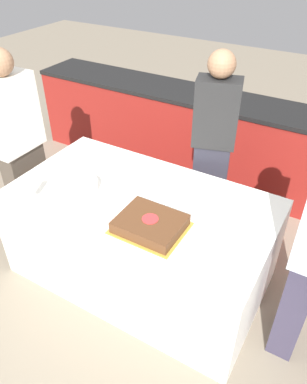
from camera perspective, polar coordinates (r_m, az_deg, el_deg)
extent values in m
plane|color=gray|center=(3.14, -1.80, -12.02)|extent=(14.00, 14.00, 0.00)
cube|color=maroon|center=(4.03, 10.32, 7.36)|extent=(4.40, 0.55, 0.88)
cube|color=black|center=(3.84, 11.07, 13.39)|extent=(4.40, 0.58, 0.04)
cube|color=white|center=(2.87, -1.94, -7.01)|extent=(1.88, 1.06, 0.75)
cube|color=gold|center=(2.39, -0.50, -5.54)|extent=(0.44, 0.37, 0.00)
cube|color=#56331C|center=(2.36, -0.50, -4.83)|extent=(0.40, 0.33, 0.07)
cylinder|color=red|center=(2.34, -0.51, -4.11)|extent=(0.11, 0.11, 0.00)
cylinder|color=white|center=(2.74, -10.79, 0.96)|extent=(0.22, 0.22, 0.08)
cylinder|color=white|center=(2.75, -17.95, -1.20)|extent=(0.06, 0.06, 0.00)
cylinder|color=white|center=(2.73, -18.08, -0.60)|extent=(0.01, 0.01, 0.07)
cylinder|color=white|center=(2.68, -18.41, 0.83)|extent=(0.05, 0.05, 0.10)
cylinder|color=white|center=(2.64, 1.27, -0.89)|extent=(0.21, 0.21, 0.00)
cube|color=#282833|center=(3.28, 8.37, 0.38)|extent=(0.32, 0.23, 0.89)
cube|color=black|center=(2.92, 9.59, 11.79)|extent=(0.38, 0.29, 0.53)
sphere|color=#936B4C|center=(2.80, 10.37, 18.63)|extent=(0.20, 0.20, 0.20)
cube|color=#4C4238|center=(3.48, -18.37, 0.40)|extent=(0.16, 0.36, 0.82)
cube|color=silver|center=(3.15, -20.81, 10.96)|extent=(0.20, 0.42, 0.60)
cube|color=#383347|center=(2.61, 20.97, -14.89)|extent=(0.16, 0.35, 0.81)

